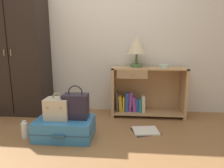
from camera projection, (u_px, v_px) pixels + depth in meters
name	position (u px, v px, depth m)	size (l,w,h in m)	color
ground_plane	(82.00, 158.00, 1.88)	(9.00, 9.00, 0.00)	olive
back_wall	(102.00, 29.00, 3.09)	(6.40, 0.10, 2.60)	silver
wardrobe	(17.00, 52.00, 2.98)	(0.89, 0.47, 1.91)	black
bookshelf	(145.00, 92.00, 2.98)	(1.08, 0.39, 0.74)	tan
table_lamp	(137.00, 46.00, 2.86)	(0.30, 0.30, 0.46)	#4C7542
bowl	(164.00, 66.00, 2.86)	(0.14, 0.14, 0.04)	silver
suitcase_large	(65.00, 128.00, 2.29)	(0.66, 0.44, 0.23)	teal
train_case	(58.00, 108.00, 2.26)	(0.27, 0.21, 0.31)	beige
handbag	(76.00, 106.00, 2.27)	(0.28, 0.18, 0.39)	#231E2D
bottle	(25.00, 130.00, 2.27)	(0.07, 0.07, 0.21)	white
open_book_on_floor	(146.00, 131.00, 2.45)	(0.39, 0.36, 0.02)	white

